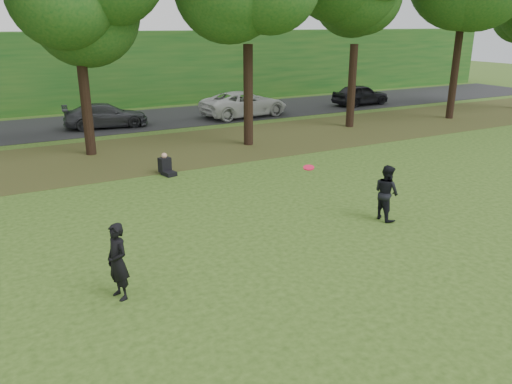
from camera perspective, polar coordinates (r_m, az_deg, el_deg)
ground at (r=12.09m, az=9.20°, el=-8.64°), size 120.00×120.00×0.00m
leaf_litter at (r=23.12m, az=-10.55°, el=4.65°), size 60.00×7.00×0.01m
street at (r=30.68m, az=-15.24°, el=7.77°), size 70.00×7.00×0.02m
far_hedge at (r=36.18m, az=-17.88°, el=13.11°), size 70.00×3.00×5.00m
player_left at (r=10.79m, az=-15.53°, el=-7.68°), size 0.56×0.70×1.67m
player_right at (r=15.03m, az=14.67°, el=-0.06°), size 0.63×0.80×1.65m
parked_cars at (r=29.16m, az=-13.78°, el=8.81°), size 38.78×3.75×1.52m
frisbee at (r=12.28m, az=6.05°, el=2.80°), size 0.30×0.29×0.11m
seated_person at (r=19.40m, az=-10.26°, el=2.89°), size 0.56×0.80×0.83m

